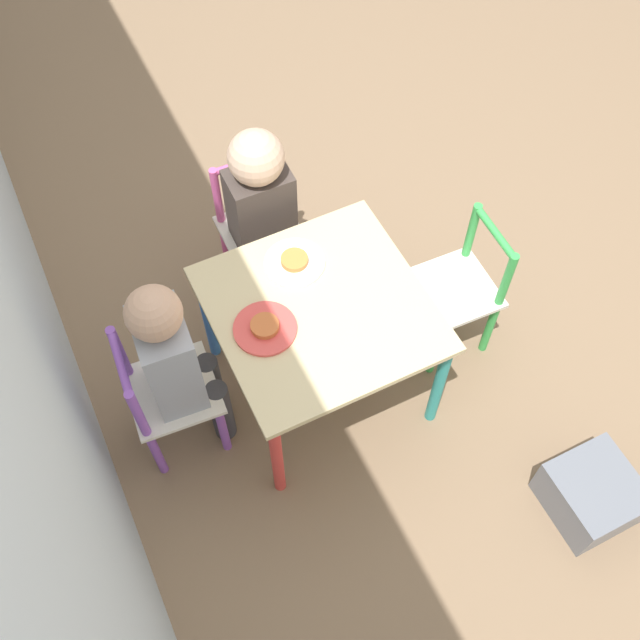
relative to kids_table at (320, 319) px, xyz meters
name	(u,v)px	position (x,y,z in m)	size (l,w,h in m)	color
ground_plane	(320,383)	(0.00, 0.00, -0.40)	(6.00, 6.00, 0.00)	#7F664C
kids_table	(320,319)	(0.00, 0.00, 0.00)	(0.61, 0.61, 0.47)	beige
chair_purple	(166,396)	(0.04, 0.49, -0.14)	(0.28, 0.28, 0.53)	silver
chair_pink	(259,231)	(0.50, -0.01, -0.14)	(0.27, 0.27, 0.53)	silver
chair_green	(458,290)	(-0.02, -0.50, -0.14)	(0.27, 0.27, 0.53)	silver
child_back	(176,358)	(0.03, 0.43, 0.05)	(0.21, 0.22, 0.77)	#38383D
child_right	(262,206)	(0.44, -0.01, 0.05)	(0.22, 0.20, 0.74)	#4C608E
plate_back	(265,328)	(0.00, 0.17, 0.07)	(0.18, 0.18, 0.03)	#E54C47
plate_right	(295,262)	(0.17, 0.00, 0.07)	(0.18, 0.18, 0.03)	white
storage_bin	(591,494)	(-0.74, -0.55, -0.32)	(0.25, 0.24, 0.17)	slate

